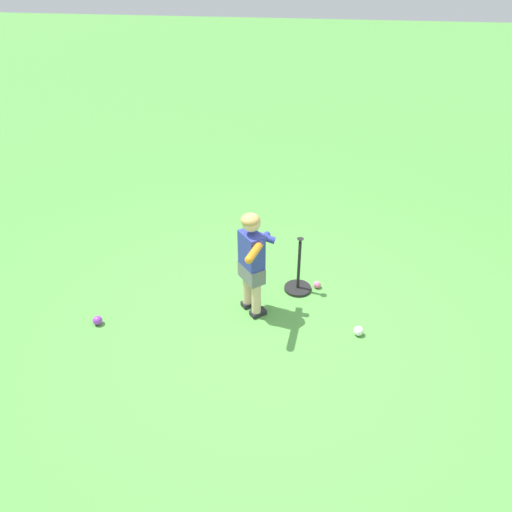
% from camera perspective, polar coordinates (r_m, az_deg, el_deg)
% --- Properties ---
extents(ground_plane, '(40.00, 40.00, 0.00)m').
position_cam_1_polar(ground_plane, '(4.70, 0.79, -9.04)').
color(ground_plane, '#519942').
extents(child_batter, '(0.36, 0.63, 1.08)m').
position_cam_1_polar(child_batter, '(4.59, -0.43, 0.01)').
color(child_batter, '#232328').
rests_on(child_batter, ground).
extents(play_ball_by_bucket, '(0.09, 0.09, 0.09)m').
position_cam_1_polar(play_ball_by_bucket, '(5.02, -17.57, -6.99)').
color(play_ball_by_bucket, purple).
rests_on(play_ball_by_bucket, ground).
extents(play_ball_behind_batter, '(0.09, 0.09, 0.09)m').
position_cam_1_polar(play_ball_behind_batter, '(4.77, 11.58, -8.34)').
color(play_ball_behind_batter, white).
rests_on(play_ball_behind_batter, ground).
extents(play_ball_midfield, '(0.08, 0.08, 0.08)m').
position_cam_1_polar(play_ball_midfield, '(5.29, 6.97, -3.26)').
color(play_ball_midfield, pink).
rests_on(play_ball_midfield, ground).
extents(batting_tee, '(0.28, 0.28, 0.62)m').
position_cam_1_polar(batting_tee, '(5.21, 4.80, -2.89)').
color(batting_tee, black).
rests_on(batting_tee, ground).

